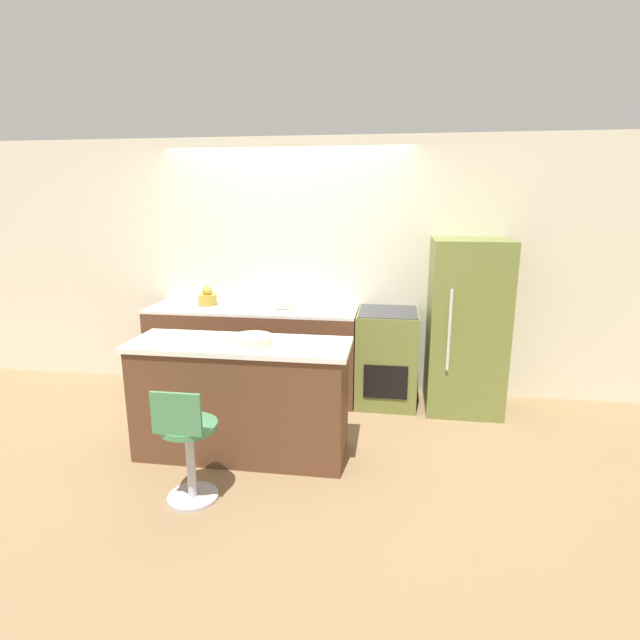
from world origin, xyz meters
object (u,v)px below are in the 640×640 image
Objects in this scene: refrigerator at (466,326)px; stool_chair at (188,446)px; mixing_bowl at (283,303)px; kettle at (208,298)px; oven_range at (387,357)px.

refrigerator is 1.96× the size of stool_chair.
stool_chair is at bearing -96.42° from mixing_bowl.
kettle is 0.97× the size of mixing_bowl.
mixing_bowl is at bearing 83.58° from stool_chair.
kettle is 0.79m from mixing_bowl.
stool_chair is 4.24× the size of kettle.
mixing_bowl is at bearing 178.78° from oven_range.
oven_range is 0.82m from refrigerator.
refrigerator is 2.58m from kettle.
mixing_bowl is at bearing 178.52° from refrigerator.
kettle is at bearing 178.98° from refrigerator.
oven_range is 1.12× the size of stool_chair.
refrigerator is at bearing -1.48° from mixing_bowl.
refrigerator is at bearing -1.02° from kettle.
refrigerator is 2.79m from stool_chair.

